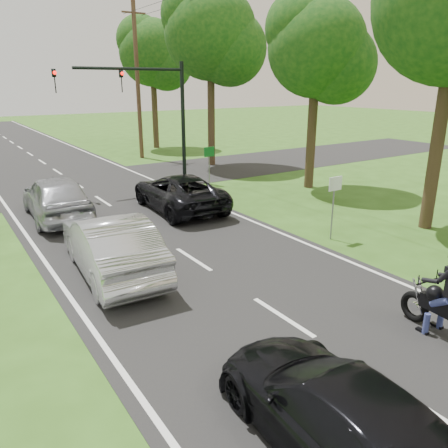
{
  "coord_description": "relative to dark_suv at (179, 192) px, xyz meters",
  "views": [
    {
      "loc": [
        -5.86,
        -6.44,
        4.98
      ],
      "look_at": [
        0.42,
        3.0,
        1.3
      ],
      "focal_mm": 35.0,
      "sensor_mm": 36.0,
      "label": 1
    }
  ],
  "objects": [
    {
      "name": "tree_row_e",
      "position": [
        7.29,
        16.79,
        6.09
      ],
      "size": [
        5.28,
        5.12,
        9.61
      ],
      "color": "#332316",
      "rests_on": "ground"
    },
    {
      "name": "utility_pole_far",
      "position": [
        4.01,
        13.01,
        4.35
      ],
      "size": [
        1.6,
        0.28,
        10.0
      ],
      "color": "brown",
      "rests_on": "ground"
    },
    {
      "name": "ground",
      "position": [
        -2.19,
        -8.99,
        -0.74
      ],
      "size": [
        140.0,
        140.0,
        0.0
      ],
      "primitive_type": "plane",
      "color": "#2F5317",
      "rests_on": "ground"
    },
    {
      "name": "sign_white",
      "position": [
        2.51,
        -6.01,
        0.86
      ],
      "size": [
        0.55,
        0.07,
        2.12
      ],
      "color": "slate",
      "rests_on": "ground"
    },
    {
      "name": "road",
      "position": [
        -2.19,
        1.01,
        -0.73
      ],
      "size": [
        8.0,
        100.0,
        0.01
      ],
      "primitive_type": "cube",
      "color": "black",
      "rests_on": "ground"
    },
    {
      "name": "tree_row_d",
      "position": [
        6.91,
        7.77,
        6.69
      ],
      "size": [
        5.76,
        5.58,
        10.45
      ],
      "color": "#332316",
      "rests_on": "ground"
    },
    {
      "name": "tree_row_c",
      "position": [
        7.56,
        -0.19,
        5.5
      ],
      "size": [
        4.8,
        4.65,
        8.76
      ],
      "color": "#332316",
      "rests_on": "ground"
    },
    {
      "name": "cross_road",
      "position": [
        -2.19,
        7.01,
        -0.73
      ],
      "size": [
        60.0,
        7.0,
        0.01
      ],
      "primitive_type": "cube",
      "color": "black",
      "rests_on": "ground"
    },
    {
      "name": "silver_suv",
      "position": [
        -4.47,
        1.42,
        0.12
      ],
      "size": [
        2.26,
        5.08,
        1.7
      ],
      "primitive_type": "imported",
      "rotation": [
        0.0,
        0.0,
        3.09
      ],
      "color": "#9FA1A7",
      "rests_on": "road"
    },
    {
      "name": "silver_sedan",
      "position": [
        -4.5,
        -4.65,
        0.09
      ],
      "size": [
        2.1,
        5.06,
        1.63
      ],
      "primitive_type": "imported",
      "rotation": [
        0.0,
        0.0,
        3.06
      ],
      "color": "silver",
      "rests_on": "road"
    },
    {
      "name": "dark_suv",
      "position": [
        0.0,
        0.0,
        0.0
      ],
      "size": [
        2.73,
        5.37,
        1.45
      ],
      "primitive_type": "imported",
      "rotation": [
        0.0,
        0.0,
        3.08
      ],
      "color": "black",
      "rests_on": "road"
    },
    {
      "name": "traffic_signal",
      "position": [
        1.15,
        5.0,
        3.4
      ],
      "size": [
        6.38,
        0.44,
        6.0
      ],
      "color": "black",
      "rests_on": "ground"
    },
    {
      "name": "dark_car_behind",
      "position": [
        -4.05,
        -12.27,
        -0.08
      ],
      "size": [
        2.17,
        4.61,
        1.3
      ],
      "primitive_type": "imported",
      "rotation": [
        0.0,
        0.0,
        3.06
      ],
      "color": "black",
      "rests_on": "road"
    },
    {
      "name": "sign_green",
      "position": [
        2.71,
        1.99,
        0.86
      ],
      "size": [
        0.55,
        0.07,
        2.12
      ],
      "color": "slate",
      "rests_on": "ground"
    }
  ]
}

